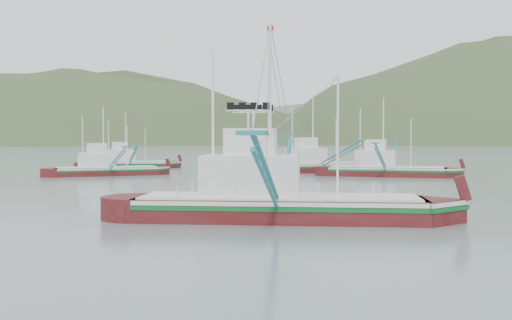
# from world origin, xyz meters

# --- Properties ---
(ground) EXTENTS (1200.00, 1200.00, 0.00)m
(ground) POSITION_xyz_m (0.00, 0.00, 0.00)
(ground) COLOR slate
(ground) RESTS_ON ground
(main_boat) EXTENTS (16.78, 30.04, 12.16)m
(main_boat) POSITION_xyz_m (2.21, -1.39, 1.74)
(main_boat) COLOR #460B0D
(main_boat) RESTS_ON ground
(bg_boat_left) EXTENTS (15.44, 20.55, 9.11)m
(bg_boat_left) POSITION_xyz_m (-23.30, 36.97, 1.92)
(bg_boat_left) COLOR #460B0D
(bg_boat_left) RESTS_ON ground
(bg_boat_far) EXTENTS (15.63, 24.80, 10.67)m
(bg_boat_far) POSITION_xyz_m (1.70, 47.59, 2.20)
(bg_boat_far) COLOR #460B0D
(bg_boat_far) RESTS_ON ground
(bg_boat_right) EXTENTS (14.23, 24.92, 10.15)m
(bg_boat_right) POSITION_xyz_m (10.53, 40.40, 1.63)
(bg_boat_right) COLOR #460B0D
(bg_boat_right) RESTS_ON ground
(bg_boat_extra) EXTENTS (13.12, 21.22, 9.11)m
(bg_boat_extra) POSITION_xyz_m (-26.51, 53.46, 1.87)
(bg_boat_extra) COLOR #460B0D
(bg_boat_extra) RESTS_ON ground
(headland_left) EXTENTS (448.00, 308.00, 210.00)m
(headland_left) POSITION_xyz_m (-180.00, 360.00, 0.00)
(headland_left) COLOR #394B26
(headland_left) RESTS_ON ground
(ridge_distant) EXTENTS (960.00, 400.00, 240.00)m
(ridge_distant) POSITION_xyz_m (30.00, 560.00, 0.00)
(ridge_distant) COLOR slate
(ridge_distant) RESTS_ON ground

